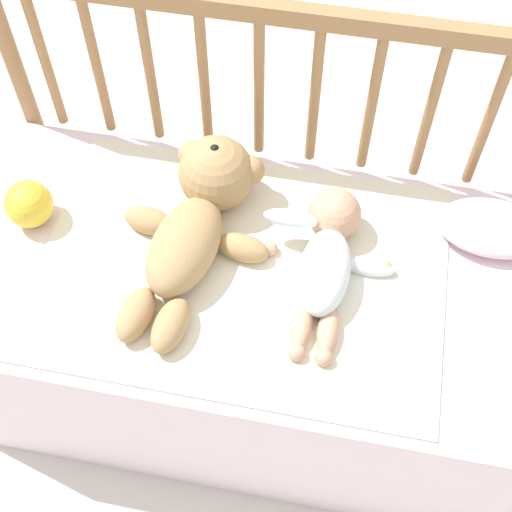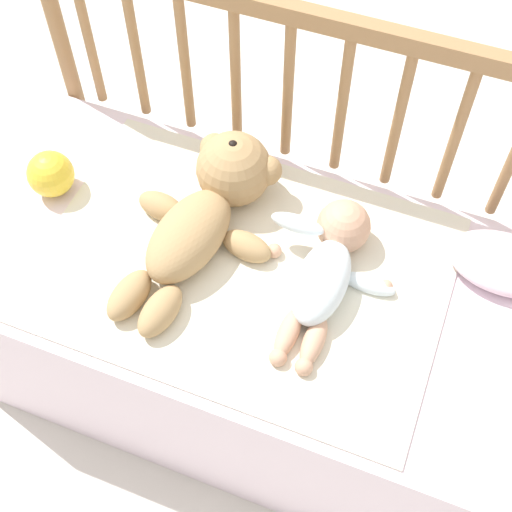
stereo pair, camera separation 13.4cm
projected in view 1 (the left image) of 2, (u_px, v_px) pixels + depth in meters
name	position (u px, v px, depth m)	size (l,w,h in m)	color
ground_plane	(256.00, 373.00, 1.78)	(12.00, 12.00, 0.00)	silver
crib_mattress	(256.00, 329.00, 1.59)	(1.20, 0.59, 0.47)	silver
crib_rail	(286.00, 109.00, 1.46)	(1.20, 0.04, 0.85)	#997047
blanket	(242.00, 269.00, 1.39)	(0.79, 0.55, 0.01)	silver
teddy_bear	(199.00, 215.00, 1.39)	(0.31, 0.47, 0.16)	tan
baby	(327.00, 257.00, 1.36)	(0.27, 0.36, 0.11)	white
small_pillow	(493.00, 228.00, 1.42)	(0.22, 0.14, 0.06)	silver
toy_ball	(29.00, 204.00, 1.42)	(0.10, 0.10, 0.10)	yellow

